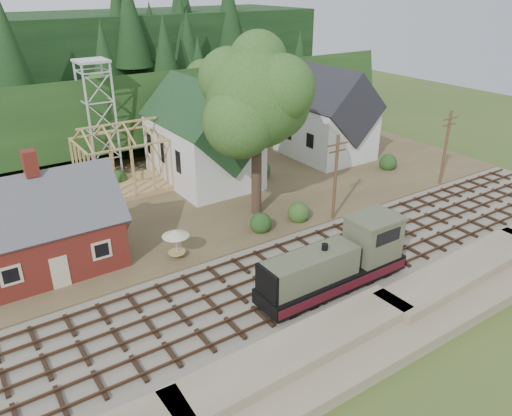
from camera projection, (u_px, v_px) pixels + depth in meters
ground at (309, 270)px, 37.37m from camera, size 140.00×140.00×0.00m
embankment at (396, 330)px, 30.98m from camera, size 64.00×5.00×1.60m
railroad_bed at (309, 269)px, 37.34m from camera, size 64.00×11.00×0.16m
village_flat at (196, 191)px, 50.85m from camera, size 64.00×26.00×0.30m
hillside at (115, 136)px, 68.97m from camera, size 70.00×28.96×12.74m
ridge at (81, 113)px, 81.01m from camera, size 80.00×20.00×12.00m
depot at (44, 231)px, 36.17m from camera, size 10.80×7.41×9.00m
church at (204, 136)px, 51.02m from camera, size 8.40×15.17×13.00m
farmhouse at (326, 118)px, 58.77m from camera, size 8.40×10.80×10.60m
timber_frame at (122, 162)px, 49.51m from camera, size 8.20×6.20×6.99m
lattice_tower at (94, 84)px, 51.18m from camera, size 3.20×3.20×12.12m
big_tree at (258, 105)px, 41.78m from camera, size 10.90×8.40×14.70m
telegraph_pole_near at (335, 177)px, 43.06m from camera, size 2.20×0.28×8.00m
telegraph_pole_far at (446, 147)px, 50.68m from camera, size 2.20×0.28×8.00m
locomotive at (339, 263)px, 34.28m from camera, size 11.44×2.86×4.59m
car_blue at (72, 244)px, 39.11m from camera, size 1.43×3.56×1.21m
car_red at (349, 154)px, 59.07m from camera, size 4.31×2.04×1.19m
patio_set at (176, 234)px, 37.67m from camera, size 2.08×2.08×2.32m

